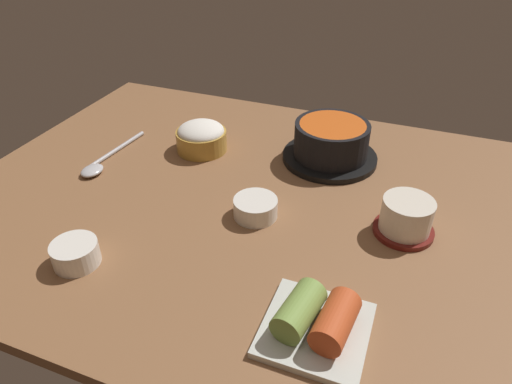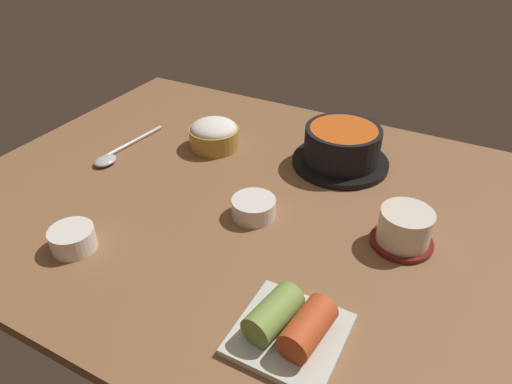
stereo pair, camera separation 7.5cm
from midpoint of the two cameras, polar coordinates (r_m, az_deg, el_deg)
dining_table at (r=79.12cm, az=2.10°, el=-1.37°), size 100.00×76.00×2.00cm
stone_pot at (r=88.02cm, az=12.99°, el=5.33°), size 18.08×18.08×7.59cm
rice_bowl at (r=92.40cm, az=-2.91°, el=7.12°), size 9.96×9.96×5.84cm
tea_cup_with_saucer at (r=71.62cm, az=20.76°, el=-4.44°), size 9.23×9.23×5.91cm
banchan_cup_center at (r=73.48cm, az=2.62°, el=-1.98°), size 7.10×7.10×3.13cm
kimchi_plate at (r=56.30cm, az=8.21°, el=-16.27°), size 12.50×12.50×5.01cm
side_bowl_near at (r=71.02cm, az=-19.01°, el=-5.55°), size 6.55×6.55×3.37cm
spoon at (r=92.93cm, az=-14.94°, el=4.48°), size 3.85×19.12×1.35cm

